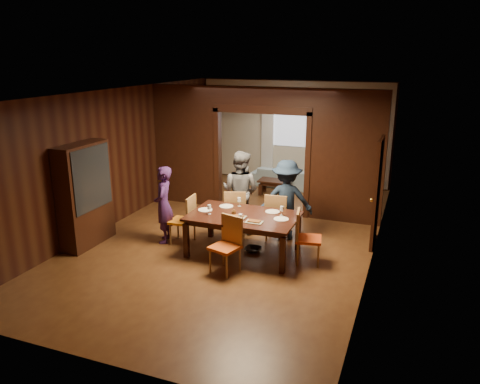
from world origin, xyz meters
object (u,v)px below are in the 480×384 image
at_px(person_purple, 164,205).
at_px(sofa, 285,177).
at_px(dining_table, 243,234).
at_px(chair_near, 225,246).
at_px(person_navy, 286,200).
at_px(chair_right, 309,237).
at_px(hutch, 85,195).
at_px(coffee_table, 274,187).
at_px(chair_far_r, 278,216).
at_px(person_grey, 240,191).
at_px(chair_far_l, 235,212).
at_px(chair_left, 182,219).

distance_m(person_purple, sofa, 4.87).
relative_size(dining_table, chair_near, 2.04).
distance_m(person_purple, person_navy, 2.42).
distance_m(chair_right, chair_near, 1.52).
xyz_separation_m(person_navy, dining_table, (-0.53, -1.02, -0.43)).
bearing_deg(hutch, chair_right, 9.18).
xyz_separation_m(person_navy, hutch, (-3.53, -1.67, 0.19)).
bearing_deg(coffee_table, chair_far_r, -71.86).
bearing_deg(dining_table, person_purple, -179.80).
relative_size(person_navy, chair_near, 1.67).
relative_size(dining_table, chair_right, 2.04).
distance_m(person_grey, hutch, 3.07).
height_order(sofa, coffee_table, sofa).
height_order(person_grey, chair_far_l, person_grey).
height_order(sofa, dining_table, dining_table).
xyz_separation_m(person_grey, chair_near, (0.46, -1.94, -0.37)).
relative_size(person_grey, chair_near, 1.77).
distance_m(chair_far_l, chair_near, 1.77).
distance_m(person_purple, hutch, 1.50).
bearing_deg(chair_far_r, chair_right, 129.91).
bearing_deg(sofa, person_grey, 95.78).
relative_size(person_purple, person_grey, 0.89).
relative_size(dining_table, chair_far_r, 2.04).
xyz_separation_m(sofa, chair_far_r, (0.90, -3.78, 0.22)).
distance_m(chair_left, chair_far_r, 1.90).
xyz_separation_m(dining_table, chair_right, (1.22, 0.04, 0.10)).
distance_m(chair_right, chair_far_r, 1.22).
relative_size(person_navy, sofa, 0.88).
bearing_deg(person_purple, coffee_table, 142.81).
relative_size(dining_table, chair_far_l, 2.04).
distance_m(person_purple, dining_table, 1.71).
bearing_deg(coffee_table, sofa, 86.42).
bearing_deg(person_purple, chair_left, 80.03).
distance_m(person_navy, hutch, 3.91).
bearing_deg(hutch, dining_table, 12.18).
xyz_separation_m(person_navy, chair_far_r, (-0.15, -0.10, -0.32)).
height_order(sofa, hutch, hutch).
height_order(chair_near, hutch, hutch).
bearing_deg(chair_near, person_grey, 119.53).
xyz_separation_m(sofa, dining_table, (0.52, -4.70, 0.11)).
relative_size(person_purple, chair_far_l, 1.58).
bearing_deg(chair_near, chair_far_r, 93.27).
bearing_deg(chair_far_r, person_purple, 21.00).
bearing_deg(chair_far_r, chair_far_l, 0.42).
bearing_deg(chair_left, person_grey, 137.46).
bearing_deg(chair_far_r, chair_left, 23.49).
bearing_deg(person_grey, chair_far_r, 176.02).
bearing_deg(chair_far_l, person_navy, 168.81).
relative_size(coffee_table, chair_far_r, 0.82).
distance_m(person_purple, chair_far_l, 1.48).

